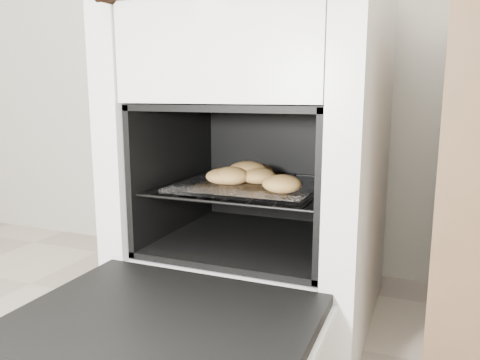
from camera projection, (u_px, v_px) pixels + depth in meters
name	position (u px, v px, depth m)	size (l,w,h in m)	color
stove	(261.00, 152.00, 1.30)	(0.63, 0.70, 0.97)	silver
oven_door	(163.00, 326.00, 0.87)	(0.57, 0.44, 0.04)	black
oven_rack	(252.00, 186.00, 1.25)	(0.46, 0.44, 0.01)	black
foil_sheet	(249.00, 185.00, 1.23)	(0.36, 0.32, 0.01)	white
baked_rolls	(249.00, 174.00, 1.25)	(0.29, 0.29, 0.05)	tan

